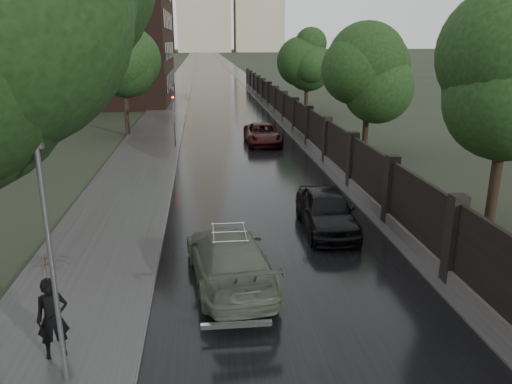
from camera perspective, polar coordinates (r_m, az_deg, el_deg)
The scene contains 15 objects.
road at distance 197.68m, azimuth -5.60°, elevation 14.93°, with size 8.00×420.00×0.02m, color black.
sidewalk_left at distance 197.70m, azimuth -7.40°, elevation 14.89°, with size 4.00×420.00×0.16m, color #2D2D2D.
verge_right at distance 197.82m, azimuth -3.95°, elevation 14.98°, with size 3.00×420.00×0.08m, color #2D2D2D.
fence_right at distance 40.61m, azimuth 3.99°, elevation 8.70°, with size 0.45×75.72×2.70m.
tree_left_far at distance 37.99m, azimuth -14.97°, elevation 14.03°, with size 4.25×4.25×7.39m.
tree_right_a at distance 18.56m, azimuth 26.73°, elevation 9.38°, with size 4.08×4.08×7.01m.
tree_right_b at distance 31.24m, azimuth 12.80°, elevation 13.12°, with size 4.08×4.08×7.01m.
tree_right_c at distance 48.61m, azimuth 5.89°, elevation 14.68°, with size 4.08×4.08×7.01m.
lamp_post at distance 10.39m, azimuth -22.27°, elevation -7.99°, with size 0.25×0.12×5.11m.
traffic_light at distance 32.90m, azimuth -9.41°, elevation 9.01°, with size 0.16×0.32×4.00m.
brick_building at distance 61.63m, azimuth -21.95°, elevation 18.78°, with size 24.00×18.00×20.00m, color black.
volga_sedan at distance 14.61m, azimuth -3.05°, elevation -7.57°, with size 2.15×5.29×1.53m, color #4E5443.
car_right_near at distance 18.72m, azimuth 8.04°, elevation -2.05°, with size 1.85×4.60×1.57m, color black.
car_right_far at distance 34.18m, azimuth 0.79°, elevation 6.64°, with size 2.30×5.00×1.39m, color black.
pedestrian_umbrella at distance 11.49m, azimuth -22.77°, elevation -8.91°, with size 1.32×1.34×2.88m.
Camera 1 is at (-2.45, -7.55, 6.83)m, focal length 35.00 mm.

